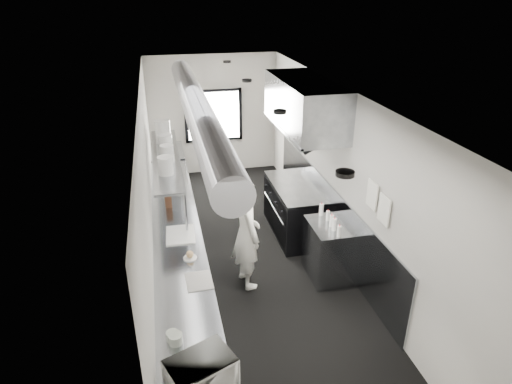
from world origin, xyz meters
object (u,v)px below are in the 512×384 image
plate_stack_a (166,166)px  small_plate (190,258)px  microwave (201,374)px  squeeze_bottle_b (334,224)px  plate_stack_b (167,154)px  plate_stack_d (163,132)px  squeeze_bottle_c (331,221)px  range (296,209)px  far_work_table (169,170)px  deli_tub_b (172,336)px  prep_counter (180,262)px  deli_tub_a (176,339)px  bottle_station (330,250)px  squeeze_bottle_e (321,210)px  plate_stack_c (166,144)px  pass_shelf (167,158)px  squeeze_bottle_d (328,216)px  knife_block (168,198)px  line_cook (246,234)px  squeeze_bottle_a (339,231)px  exhaust_hood (304,105)px  cutting_board (180,235)px

plate_stack_a → small_plate: bearing=-81.6°
microwave → squeeze_bottle_b: 3.23m
microwave → plate_stack_b: plate_stack_b is taller
plate_stack_d → squeeze_bottle_c: plate_stack_d is taller
range → squeeze_bottle_b: bearing=-87.4°
far_work_table → deli_tub_b: size_ratio=9.26×
prep_counter → deli_tub_a: size_ratio=41.35×
range → bottle_station: size_ratio=1.78×
small_plate → squeeze_bottle_e: bearing=19.8°
plate_stack_b → plate_stack_c: 0.41m
pass_shelf → plate_stack_d: bearing=91.2°
squeeze_bottle_d → knife_block: bearing=155.7°
plate_stack_a → deli_tub_a: bearing=-91.5°
deli_tub_a → squeeze_bottle_c: bearing=38.1°
pass_shelf → bottle_station: bearing=-36.0°
small_plate → squeeze_bottle_d: squeeze_bottle_d is taller
pass_shelf → squeeze_bottle_b: pass_shelf is taller
plate_stack_a → plate_stack_b: bearing=84.8°
prep_counter → plate_stack_b: 1.77m
prep_counter → plate_stack_c: size_ratio=18.10×
range → plate_stack_a: 2.62m
line_cook → microwave: 2.78m
range → bottle_station: bearing=-85.4°
plate_stack_d → squeeze_bottle_e: bearing=-42.7°
knife_block → squeeze_bottle_e: bearing=-23.1°
far_work_table → deli_tub_b: (-0.17, -5.77, 0.50)m
range → squeeze_bottle_a: (0.07, -1.74, 0.52)m
squeeze_bottle_a → deli_tub_a: bearing=-146.6°
range → deli_tub_a: 4.09m
line_cook → squeeze_bottle_b: (1.26, -0.25, 0.14)m
exhaust_hood → plate_stack_b: (-2.27, 0.05, -0.68)m
deli_tub_a → deli_tub_b: deli_tub_a is taller
squeeze_bottle_a → range: bearing=92.4°
prep_counter → plate_stack_d: plate_stack_d is taller
squeeze_bottle_c → squeeze_bottle_d: squeeze_bottle_c is taller
far_work_table → deli_tub_b: deli_tub_b is taller
plate_stack_c → knife_block: bearing=-94.3°
plate_stack_a → plate_stack_c: plate_stack_c is taller
squeeze_bottle_a → microwave: bearing=-135.4°
plate_stack_d → pass_shelf: bearing=-88.8°
line_cook → cutting_board: size_ratio=3.18×
bottle_station → squeeze_bottle_b: 0.57m
plate_stack_d → exhaust_hood: bearing=-24.4°
exhaust_hood → deli_tub_b: exhaust_hood is taller
plate_stack_c → squeeze_bottle_a: plate_stack_c is taller
prep_counter → microwave: size_ratio=11.29×
pass_shelf → knife_block: size_ratio=12.05×
exhaust_hood → range: bearing=180.0°
pass_shelf → plate_stack_b: 0.31m
prep_counter → bottle_station: same height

